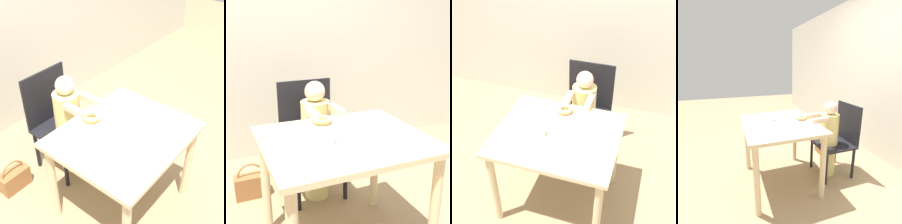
# 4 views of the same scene
# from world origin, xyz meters

# --- Properties ---
(ground_plane) EXTENTS (12.00, 12.00, 0.00)m
(ground_plane) POSITION_xyz_m (0.00, 0.00, 0.00)
(ground_plane) COLOR #997F5B
(wall_back) EXTENTS (8.00, 0.05, 2.50)m
(wall_back) POSITION_xyz_m (0.00, 1.64, 1.25)
(wall_back) COLOR beige
(wall_back) RESTS_ON ground_plane
(dining_table) EXTENTS (0.96, 0.81, 0.77)m
(dining_table) POSITION_xyz_m (0.00, 0.00, 0.65)
(dining_table) COLOR beige
(dining_table) RESTS_ON ground_plane
(chair) EXTENTS (0.46, 0.45, 0.94)m
(chair) POSITION_xyz_m (0.04, 0.77, 0.48)
(chair) COLOR black
(chair) RESTS_ON ground_plane
(child_figure) EXTENTS (0.24, 0.41, 0.98)m
(child_figure) POSITION_xyz_m (0.04, 0.63, 0.50)
(child_figure) COLOR #E0D17F
(child_figure) RESTS_ON ground_plane
(donut) EXTENTS (0.13, 0.13, 0.04)m
(donut) POSITION_xyz_m (-0.03, 0.28, 0.79)
(donut) COLOR tan
(donut) RESTS_ON dining_table
(napkin) EXTENTS (0.28, 0.28, 0.00)m
(napkin) POSITION_xyz_m (0.11, 0.06, 0.77)
(napkin) COLOR white
(napkin) RESTS_ON dining_table
(handbag) EXTENTS (0.27, 0.13, 0.30)m
(handbag) POSITION_xyz_m (-0.46, 0.84, 0.11)
(handbag) COLOR brown
(handbag) RESTS_ON ground_plane
(cup) EXTENTS (0.07, 0.07, 0.07)m
(cup) POSITION_xyz_m (-0.12, -0.06, 0.81)
(cup) COLOR white
(cup) RESTS_ON dining_table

